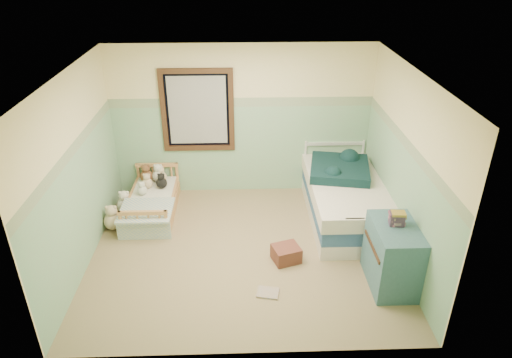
{
  "coord_description": "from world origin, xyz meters",
  "views": [
    {
      "loc": [
        -0.01,
        -5.25,
        3.87
      ],
      "look_at": [
        0.18,
        0.35,
        0.95
      ],
      "focal_mm": 32.28,
      "sensor_mm": 36.0,
      "label": 1
    }
  ],
  "objects_px": {
    "toddler_bed_frame": "(153,208)",
    "plush_floor_tan": "(113,221)",
    "plush_floor_cream": "(125,205)",
    "red_pillow": "(286,254)",
    "twin_bed_frame": "(343,213)",
    "floor_book": "(268,293)",
    "dresser": "(392,256)"
  },
  "relations": [
    {
      "from": "twin_bed_frame",
      "to": "dresser",
      "type": "relative_size",
      "value": 2.47
    },
    {
      "from": "plush_floor_cream",
      "to": "floor_book",
      "type": "xyz_separation_m",
      "value": [
        2.16,
        -1.99,
        -0.12
      ]
    },
    {
      "from": "plush_floor_cream",
      "to": "twin_bed_frame",
      "type": "bearing_deg",
      "value": -5.6
    },
    {
      "from": "toddler_bed_frame",
      "to": "red_pillow",
      "type": "xyz_separation_m",
      "value": [
        2.0,
        -1.29,
        0.02
      ]
    },
    {
      "from": "toddler_bed_frame",
      "to": "red_pillow",
      "type": "height_order",
      "value": "red_pillow"
    },
    {
      "from": "plush_floor_tan",
      "to": "twin_bed_frame",
      "type": "relative_size",
      "value": 0.13
    },
    {
      "from": "floor_book",
      "to": "red_pillow",
      "type": "bearing_deg",
      "value": 78.9
    },
    {
      "from": "plush_floor_cream",
      "to": "plush_floor_tan",
      "type": "xyz_separation_m",
      "value": [
        -0.08,
        -0.47,
        0.01
      ]
    },
    {
      "from": "plush_floor_cream",
      "to": "dresser",
      "type": "height_order",
      "value": "dresser"
    },
    {
      "from": "toddler_bed_frame",
      "to": "plush_floor_tan",
      "type": "height_order",
      "value": "plush_floor_tan"
    },
    {
      "from": "plush_floor_tan",
      "to": "dresser",
      "type": "height_order",
      "value": "dresser"
    },
    {
      "from": "twin_bed_frame",
      "to": "red_pillow",
      "type": "distance_m",
      "value": 1.4
    },
    {
      "from": "plush_floor_tan",
      "to": "floor_book",
      "type": "distance_m",
      "value": 2.71
    },
    {
      "from": "red_pillow",
      "to": "toddler_bed_frame",
      "type": "bearing_deg",
      "value": 147.33
    },
    {
      "from": "plush_floor_tan",
      "to": "twin_bed_frame",
      "type": "height_order",
      "value": "plush_floor_tan"
    },
    {
      "from": "dresser",
      "to": "toddler_bed_frame",
      "type": "bearing_deg",
      "value": 151.31
    },
    {
      "from": "toddler_bed_frame",
      "to": "plush_floor_cream",
      "type": "distance_m",
      "value": 0.44
    },
    {
      "from": "toddler_bed_frame",
      "to": "floor_book",
      "type": "xyz_separation_m",
      "value": [
        1.72,
        -1.94,
        -0.08
      ]
    },
    {
      "from": "plush_floor_tan",
      "to": "toddler_bed_frame",
      "type": "bearing_deg",
      "value": 39.62
    },
    {
      "from": "plush_floor_cream",
      "to": "dresser",
      "type": "xyz_separation_m",
      "value": [
        3.7,
        -1.83,
        0.29
      ]
    },
    {
      "from": "plush_floor_tan",
      "to": "twin_bed_frame",
      "type": "distance_m",
      "value": 3.5
    },
    {
      "from": "toddler_bed_frame",
      "to": "plush_floor_tan",
      "type": "distance_m",
      "value": 0.67
    },
    {
      "from": "plush_floor_tan",
      "to": "red_pillow",
      "type": "xyz_separation_m",
      "value": [
        2.52,
        -0.86,
        -0.03
      ]
    },
    {
      "from": "toddler_bed_frame",
      "to": "floor_book",
      "type": "relative_size",
      "value": 5.39
    },
    {
      "from": "toddler_bed_frame",
      "to": "plush_floor_cream",
      "type": "height_order",
      "value": "plush_floor_cream"
    },
    {
      "from": "plush_floor_tan",
      "to": "twin_bed_frame",
      "type": "xyz_separation_m",
      "value": [
        3.5,
        0.14,
        -0.02
      ]
    },
    {
      "from": "toddler_bed_frame",
      "to": "floor_book",
      "type": "height_order",
      "value": "toddler_bed_frame"
    },
    {
      "from": "toddler_bed_frame",
      "to": "twin_bed_frame",
      "type": "bearing_deg",
      "value": -5.51
    },
    {
      "from": "plush_floor_cream",
      "to": "red_pillow",
      "type": "height_order",
      "value": "plush_floor_cream"
    },
    {
      "from": "toddler_bed_frame",
      "to": "dresser",
      "type": "xyz_separation_m",
      "value": [
        3.26,
        -1.79,
        0.33
      ]
    },
    {
      "from": "red_pillow",
      "to": "floor_book",
      "type": "xyz_separation_m",
      "value": [
        -0.28,
        -0.66,
        -0.1
      ]
    },
    {
      "from": "twin_bed_frame",
      "to": "plush_floor_tan",
      "type": "bearing_deg",
      "value": -177.71
    }
  ]
}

